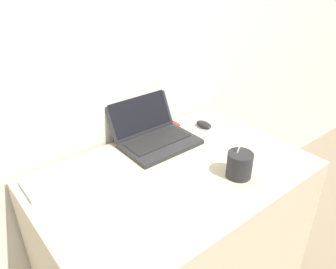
{
  "coord_description": "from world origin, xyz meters",
  "views": [
    {
      "loc": [
        -0.72,
        -0.47,
        1.54
      ],
      "look_at": [
        0.08,
        0.51,
        0.85
      ],
      "focal_mm": 35.0,
      "sensor_mm": 36.0,
      "label": 1
    }
  ],
  "objects_px": {
    "laptop": "(152,131)",
    "external_keyboard": "(73,174)",
    "usb_stick": "(175,124)",
    "computer_mouse": "(204,125)",
    "drink_cup": "(239,164)"
  },
  "relations": [
    {
      "from": "laptop",
      "to": "computer_mouse",
      "type": "relative_size",
      "value": 3.42
    },
    {
      "from": "laptop",
      "to": "drink_cup",
      "type": "xyz_separation_m",
      "value": [
        0.1,
        -0.44,
        0.0
      ]
    },
    {
      "from": "external_keyboard",
      "to": "laptop",
      "type": "bearing_deg",
      "value": 3.8
    },
    {
      "from": "laptop",
      "to": "external_keyboard",
      "type": "distance_m",
      "value": 0.42
    },
    {
      "from": "laptop",
      "to": "external_keyboard",
      "type": "bearing_deg",
      "value": -176.2
    },
    {
      "from": "external_keyboard",
      "to": "computer_mouse",
      "type": "bearing_deg",
      "value": -2.35
    },
    {
      "from": "laptop",
      "to": "drink_cup",
      "type": "height_order",
      "value": "laptop"
    },
    {
      "from": "laptop",
      "to": "usb_stick",
      "type": "relative_size",
      "value": 5.65
    },
    {
      "from": "laptop",
      "to": "external_keyboard",
      "type": "xyz_separation_m",
      "value": [
        -0.42,
        -0.03,
        -0.04
      ]
    },
    {
      "from": "external_keyboard",
      "to": "usb_stick",
      "type": "xyz_separation_m",
      "value": [
        0.61,
        0.09,
        -0.01
      ]
    },
    {
      "from": "laptop",
      "to": "drink_cup",
      "type": "distance_m",
      "value": 0.45
    },
    {
      "from": "laptop",
      "to": "usb_stick",
      "type": "bearing_deg",
      "value": 18.02
    },
    {
      "from": "laptop",
      "to": "computer_mouse",
      "type": "xyz_separation_m",
      "value": [
        0.28,
        -0.06,
        -0.04
      ]
    },
    {
      "from": "drink_cup",
      "to": "usb_stick",
      "type": "height_order",
      "value": "drink_cup"
    },
    {
      "from": "external_keyboard",
      "to": "usb_stick",
      "type": "bearing_deg",
      "value": 8.46
    }
  ]
}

